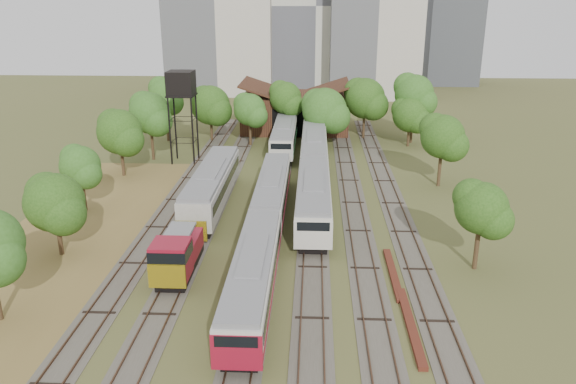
{
  "coord_description": "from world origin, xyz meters",
  "views": [
    {
      "loc": [
        1.91,
        -28.38,
        19.64
      ],
      "look_at": [
        -0.39,
        20.88,
        2.5
      ],
      "focal_mm": 35.0,
      "sensor_mm": 36.0,
      "label": 1
    }
  ],
  "objects_px": {
    "railcar_red_set": "(264,227)",
    "shunter_locomotive": "(177,255)",
    "railcar_green_set": "(314,150)",
    "water_tower": "(181,86)"
  },
  "relations": [
    {
      "from": "railcar_green_set",
      "to": "water_tower",
      "type": "xyz_separation_m",
      "value": [
        -16.21,
        1.29,
        7.5
      ]
    },
    {
      "from": "water_tower",
      "to": "railcar_red_set",
      "type": "bearing_deg",
      "value": -64.23
    },
    {
      "from": "railcar_green_set",
      "to": "water_tower",
      "type": "height_order",
      "value": "water_tower"
    },
    {
      "from": "railcar_green_set",
      "to": "shunter_locomotive",
      "type": "relative_size",
      "value": 6.43
    },
    {
      "from": "shunter_locomotive",
      "to": "railcar_green_set",
      "type": "bearing_deg",
      "value": 71.11
    },
    {
      "from": "railcar_green_set",
      "to": "water_tower",
      "type": "bearing_deg",
      "value": 175.45
    },
    {
      "from": "railcar_red_set",
      "to": "railcar_green_set",
      "type": "bearing_deg",
      "value": 80.54
    },
    {
      "from": "railcar_red_set",
      "to": "shunter_locomotive",
      "type": "relative_size",
      "value": 4.27
    },
    {
      "from": "railcar_green_set",
      "to": "shunter_locomotive",
      "type": "height_order",
      "value": "railcar_green_set"
    },
    {
      "from": "railcar_red_set",
      "to": "water_tower",
      "type": "relative_size",
      "value": 3.06
    }
  ]
}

